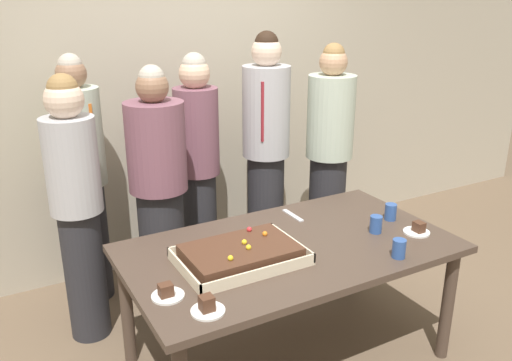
{
  "coord_description": "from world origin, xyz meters",
  "views": [
    {
      "loc": [
        -1.41,
        -2.16,
        2.02
      ],
      "look_at": [
        -0.13,
        0.15,
        1.08
      ],
      "focal_mm": 36.82,
      "sensor_mm": 36.0,
      "label": 1
    }
  ],
  "objects_px": {
    "plated_slice_near_left": "(167,293)",
    "plated_slice_near_right": "(418,230)",
    "person_far_right_suit": "(329,157)",
    "plated_slice_far_left": "(207,307)",
    "person_back_corner": "(77,206)",
    "drink_cup_middle": "(391,212)",
    "sheet_cake": "(241,254)",
    "person_serving_front": "(159,193)",
    "drink_cup_nearest": "(376,224)",
    "person_striped_tie_right": "(266,152)",
    "drink_cup_far_end": "(399,249)",
    "person_left_edge_reaching": "(83,178)",
    "party_table": "(290,258)",
    "person_green_shirt_behind": "(198,165)",
    "cake_server_utensil": "(293,215)"
  },
  "relations": [
    {
      "from": "plated_slice_far_left",
      "to": "cake_server_utensil",
      "type": "relative_size",
      "value": 0.75
    },
    {
      "from": "plated_slice_near_left",
      "to": "person_serving_front",
      "type": "distance_m",
      "value": 1.06
    },
    {
      "from": "person_back_corner",
      "to": "drink_cup_middle",
      "type": "bearing_deg",
      "value": 27.18
    },
    {
      "from": "party_table",
      "to": "sheet_cake",
      "type": "height_order",
      "value": "sheet_cake"
    },
    {
      "from": "plated_slice_near_left",
      "to": "person_far_right_suit",
      "type": "xyz_separation_m",
      "value": [
        1.64,
        1.01,
        0.13
      ]
    },
    {
      "from": "drink_cup_nearest",
      "to": "person_back_corner",
      "type": "distance_m",
      "value": 1.73
    },
    {
      "from": "person_green_shirt_behind",
      "to": "drink_cup_nearest",
      "type": "bearing_deg",
      "value": 37.01
    },
    {
      "from": "drink_cup_nearest",
      "to": "person_far_right_suit",
      "type": "distance_m",
      "value": 1.0
    },
    {
      "from": "person_back_corner",
      "to": "sheet_cake",
      "type": "bearing_deg",
      "value": 0.01
    },
    {
      "from": "person_striped_tie_right",
      "to": "person_left_edge_reaching",
      "type": "height_order",
      "value": "person_striped_tie_right"
    },
    {
      "from": "person_back_corner",
      "to": "drink_cup_nearest",
      "type": "bearing_deg",
      "value": 21.51
    },
    {
      "from": "drink_cup_far_end",
      "to": "person_far_right_suit",
      "type": "xyz_separation_m",
      "value": [
        0.46,
        1.23,
        0.1
      ]
    },
    {
      "from": "person_left_edge_reaching",
      "to": "sheet_cake",
      "type": "bearing_deg",
      "value": 0.01
    },
    {
      "from": "plated_slice_near_right",
      "to": "drink_cup_nearest",
      "type": "distance_m",
      "value": 0.24
    },
    {
      "from": "plated_slice_far_left",
      "to": "person_serving_front",
      "type": "height_order",
      "value": "person_serving_front"
    },
    {
      "from": "person_green_shirt_behind",
      "to": "plated_slice_near_right",
      "type": "bearing_deg",
      "value": 41.94
    },
    {
      "from": "person_green_shirt_behind",
      "to": "cake_server_utensil",
      "type": "bearing_deg",
      "value": 31.19
    },
    {
      "from": "drink_cup_middle",
      "to": "person_serving_front",
      "type": "distance_m",
      "value": 1.44
    },
    {
      "from": "person_serving_front",
      "to": "person_green_shirt_behind",
      "type": "height_order",
      "value": "person_green_shirt_behind"
    },
    {
      "from": "person_serving_front",
      "to": "person_striped_tie_right",
      "type": "height_order",
      "value": "person_striped_tie_right"
    },
    {
      "from": "person_striped_tie_right",
      "to": "party_table",
      "type": "bearing_deg",
      "value": 12.48
    },
    {
      "from": "plated_slice_far_left",
      "to": "person_striped_tie_right",
      "type": "height_order",
      "value": "person_striped_tie_right"
    },
    {
      "from": "drink_cup_nearest",
      "to": "person_striped_tie_right",
      "type": "relative_size",
      "value": 0.06
    },
    {
      "from": "drink_cup_far_end",
      "to": "person_left_edge_reaching",
      "type": "xyz_separation_m",
      "value": [
        -1.24,
        1.64,
        0.1
      ]
    },
    {
      "from": "drink_cup_nearest",
      "to": "drink_cup_far_end",
      "type": "relative_size",
      "value": 1.0
    },
    {
      "from": "cake_server_utensil",
      "to": "person_far_right_suit",
      "type": "bearing_deg",
      "value": 38.31
    },
    {
      "from": "sheet_cake",
      "to": "plated_slice_far_left",
      "type": "distance_m",
      "value": 0.47
    },
    {
      "from": "cake_server_utensil",
      "to": "person_far_right_suit",
      "type": "relative_size",
      "value": 0.12
    },
    {
      "from": "plated_slice_near_left",
      "to": "person_far_right_suit",
      "type": "distance_m",
      "value": 1.92
    },
    {
      "from": "plated_slice_near_left",
      "to": "plated_slice_near_right",
      "type": "distance_m",
      "value": 1.49
    },
    {
      "from": "drink_cup_nearest",
      "to": "drink_cup_middle",
      "type": "bearing_deg",
      "value": 24.77
    },
    {
      "from": "party_table",
      "to": "person_serving_front",
      "type": "relative_size",
      "value": 1.09
    },
    {
      "from": "person_striped_tie_right",
      "to": "person_left_edge_reaching",
      "type": "distance_m",
      "value": 1.28
    },
    {
      "from": "plated_slice_far_left",
      "to": "person_striped_tie_right",
      "type": "relative_size",
      "value": 0.08
    },
    {
      "from": "drink_cup_nearest",
      "to": "person_far_right_suit",
      "type": "xyz_separation_m",
      "value": [
        0.35,
        0.93,
        0.1
      ]
    },
    {
      "from": "person_back_corner",
      "to": "person_left_edge_reaching",
      "type": "bearing_deg",
      "value": 126.87
    },
    {
      "from": "plated_slice_near_left",
      "to": "person_far_right_suit",
      "type": "relative_size",
      "value": 0.09
    },
    {
      "from": "plated_slice_near_right",
      "to": "drink_cup_middle",
      "type": "bearing_deg",
      "value": 91.04
    },
    {
      "from": "party_table",
      "to": "plated_slice_near_right",
      "type": "height_order",
      "value": "plated_slice_near_right"
    },
    {
      "from": "drink_cup_nearest",
      "to": "plated_slice_near_left",
      "type": "bearing_deg",
      "value": -176.75
    },
    {
      "from": "sheet_cake",
      "to": "plated_slice_near_left",
      "type": "height_order",
      "value": "sheet_cake"
    },
    {
      "from": "drink_cup_nearest",
      "to": "person_striped_tie_right",
      "type": "height_order",
      "value": "person_striped_tie_right"
    },
    {
      "from": "person_green_shirt_behind",
      "to": "person_back_corner",
      "type": "xyz_separation_m",
      "value": [
        -0.91,
        -0.35,
        -0.01
      ]
    },
    {
      "from": "drink_cup_nearest",
      "to": "person_serving_front",
      "type": "height_order",
      "value": "person_serving_front"
    },
    {
      "from": "sheet_cake",
      "to": "drink_cup_far_end",
      "type": "distance_m",
      "value": 0.82
    },
    {
      "from": "party_table",
      "to": "person_left_edge_reaching",
      "type": "bearing_deg",
      "value": 123.33
    },
    {
      "from": "sheet_cake",
      "to": "drink_cup_nearest",
      "type": "distance_m",
      "value": 0.84
    },
    {
      "from": "plated_slice_near_left",
      "to": "person_green_shirt_behind",
      "type": "bearing_deg",
      "value": 61.52
    },
    {
      "from": "sheet_cake",
      "to": "person_serving_front",
      "type": "xyz_separation_m",
      "value": [
        -0.12,
        0.87,
        0.07
      ]
    },
    {
      "from": "person_far_right_suit",
      "to": "plated_slice_far_left",
      "type": "bearing_deg",
      "value": 2.13
    }
  ]
}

